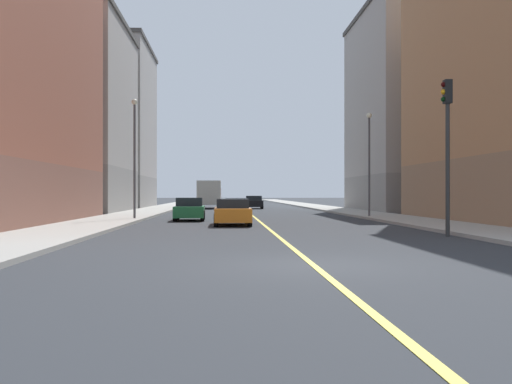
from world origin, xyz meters
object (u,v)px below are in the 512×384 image
at_px(car_teal, 236,207).
at_px(box_truck, 209,194).
at_px(car_green, 190,209).
at_px(street_lamp_right_near, 135,146).
at_px(car_orange, 232,212).
at_px(building_right_midblock, 58,117).
at_px(building_right_distant, 99,127).
at_px(street_lamp_left_near, 369,153).
at_px(car_black, 254,202).
at_px(traffic_light_left_near, 447,135).
at_px(building_left_mid, 422,111).

xyz_separation_m(car_teal, box_truck, (-2.54, 20.85, 0.96)).
height_order(car_teal, car_green, car_green).
height_order(street_lamp_right_near, car_orange, street_lamp_right_near).
bearing_deg(car_teal, building_right_midblock, 153.51).
bearing_deg(box_truck, car_orange, -86.49).
xyz_separation_m(building_right_distant, box_truck, (12.49, -2.81, -7.57)).
height_order(building_right_distant, car_teal, building_right_distant).
relative_size(building_right_distant, street_lamp_left_near, 2.69).
bearing_deg(car_green, building_right_midblock, 128.52).
height_order(street_lamp_left_near, car_teal, street_lamp_left_near).
bearing_deg(car_black, car_orange, -94.75).
height_order(traffic_light_left_near, car_orange, traffic_light_left_near).
relative_size(building_right_midblock, car_teal, 3.79).
bearing_deg(building_left_mid, car_orange, -127.81).
bearing_deg(building_right_distant, building_right_midblock, -90.00).
bearing_deg(car_black, building_left_mid, -31.99).
xyz_separation_m(building_left_mid, car_green, (-20.34, -17.70, -8.62)).
xyz_separation_m(building_left_mid, car_teal, (-17.37, -10.05, -8.66)).
bearing_deg(street_lamp_right_near, car_green, -1.26).
height_order(street_lamp_left_near, car_orange, street_lamp_left_near).
xyz_separation_m(street_lamp_left_near, car_orange, (-9.08, -7.80, -3.62)).
height_order(car_black, car_teal, car_black).
xyz_separation_m(building_right_midblock, traffic_light_left_near, (22.63, -28.78, -4.27)).
bearing_deg(traffic_light_left_near, street_lamp_left_near, 86.40).
xyz_separation_m(building_left_mid, car_black, (-15.13, 9.45, -8.61)).
distance_m(car_teal, car_green, 8.21).
height_order(building_right_distant, car_orange, building_right_distant).
distance_m(car_black, car_green, 27.65).
relative_size(car_orange, car_green, 1.08).
distance_m(building_left_mid, street_lamp_left_near, 18.22).
relative_size(car_black, car_green, 1.08).
bearing_deg(street_lamp_left_near, car_green, -167.70).
height_order(car_green, box_truck, box_truck).
bearing_deg(car_black, car_green, -100.85).
bearing_deg(traffic_light_left_near, building_right_distant, 116.72).
xyz_separation_m(building_left_mid, building_right_distant, (-32.40, 13.61, -0.13)).
relative_size(building_right_midblock, car_black, 3.75).
height_order(street_lamp_right_near, car_teal, street_lamp_right_near).
bearing_deg(street_lamp_right_near, building_left_mid, 36.71).
relative_size(building_right_midblock, traffic_light_left_near, 2.72).
distance_m(traffic_light_left_near, car_orange, 12.05).
height_order(car_black, car_orange, car_black).
bearing_deg(building_right_midblock, building_right_distant, 90.00).
relative_size(building_left_mid, car_black, 4.28).
bearing_deg(car_black, street_lamp_right_near, -107.45).
bearing_deg(car_teal, car_black, 83.47).
distance_m(traffic_light_left_near, car_black, 41.27).
height_order(building_left_mid, street_lamp_right_near, building_left_mid).
bearing_deg(building_left_mid, building_right_midblock, -175.48).
bearing_deg(building_left_mid, car_black, 148.01).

